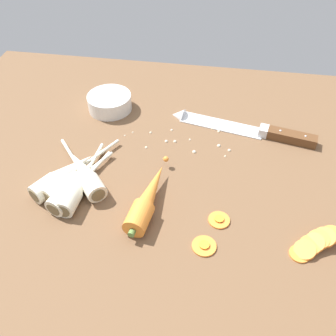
% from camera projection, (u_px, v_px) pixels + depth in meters
% --- Properties ---
extents(ground_plane, '(1.20, 0.90, 0.04)m').
position_uv_depth(ground_plane, '(169.00, 173.00, 0.78)').
color(ground_plane, brown).
extents(chefs_knife, '(0.35, 0.10, 0.04)m').
position_uv_depth(chefs_knife, '(239.00, 127.00, 0.86)').
color(chefs_knife, silver).
rests_on(chefs_knife, ground_plane).
extents(whole_carrot, '(0.06, 0.21, 0.04)m').
position_uv_depth(whole_carrot, '(148.00, 198.00, 0.68)').
color(whole_carrot, orange).
rests_on(whole_carrot, ground_plane).
extents(parsnip_front, '(0.10, 0.17, 0.04)m').
position_uv_depth(parsnip_front, '(70.00, 181.00, 0.71)').
color(parsnip_front, silver).
rests_on(parsnip_front, ground_plane).
extents(parsnip_mid_left, '(0.13, 0.21, 0.04)m').
position_uv_depth(parsnip_mid_left, '(64.00, 175.00, 0.72)').
color(parsnip_mid_left, silver).
rests_on(parsnip_mid_left, ground_plane).
extents(parsnip_mid_right, '(0.05, 0.21, 0.04)m').
position_uv_depth(parsnip_mid_right, '(77.00, 186.00, 0.70)').
color(parsnip_mid_right, silver).
rests_on(parsnip_mid_right, ground_plane).
extents(parsnip_back, '(0.15, 0.17, 0.04)m').
position_uv_depth(parsnip_back, '(85.00, 174.00, 0.73)').
color(parsnip_back, silver).
rests_on(parsnip_back, ground_plane).
extents(parsnip_outer, '(0.08, 0.18, 0.04)m').
position_uv_depth(parsnip_outer, '(73.00, 188.00, 0.70)').
color(parsnip_outer, silver).
rests_on(parsnip_outer, ground_plane).
extents(carrot_slice_stack, '(0.09, 0.07, 0.03)m').
position_uv_depth(carrot_slice_stack, '(315.00, 243.00, 0.62)').
color(carrot_slice_stack, orange).
rests_on(carrot_slice_stack, ground_plane).
extents(carrot_slice_stray_near, '(0.04, 0.04, 0.01)m').
position_uv_depth(carrot_slice_stray_near, '(219.00, 219.00, 0.66)').
color(carrot_slice_stray_near, orange).
rests_on(carrot_slice_stray_near, ground_plane).
extents(carrot_slice_stray_mid, '(0.04, 0.04, 0.01)m').
position_uv_depth(carrot_slice_stray_mid, '(204.00, 245.00, 0.62)').
color(carrot_slice_stray_mid, orange).
rests_on(carrot_slice_stray_mid, ground_plane).
extents(prep_bowl, '(0.11, 0.11, 0.04)m').
position_uv_depth(prep_bowl, '(110.00, 102.00, 0.91)').
color(prep_bowl, white).
rests_on(prep_bowl, ground_plane).
extents(mince_crumbs, '(0.25, 0.10, 0.01)m').
position_uv_depth(mince_crumbs, '(193.00, 141.00, 0.83)').
color(mince_crumbs, beige).
rests_on(mince_crumbs, ground_plane).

